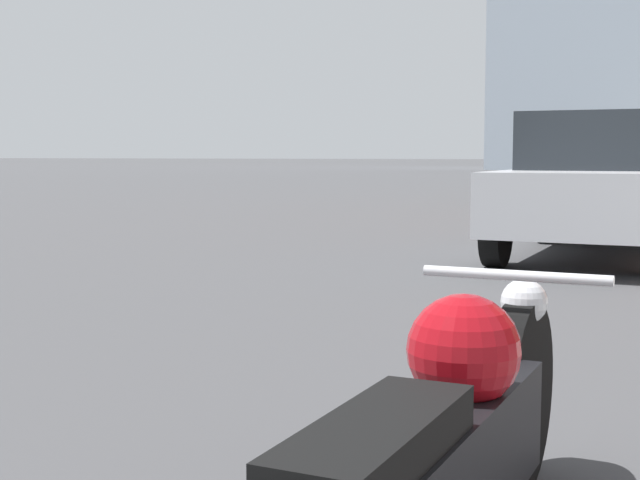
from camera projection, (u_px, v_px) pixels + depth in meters
The scene contains 2 objects.
motorcycle at pixel (431, 466), 2.18m from camera, with size 0.62×2.64×0.77m.
parked_car_silver at pixel (597, 184), 9.93m from camera, with size 2.03×4.58×1.59m.
Camera 1 is at (3.29, 2.20, 1.15)m, focal length 50.00 mm.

